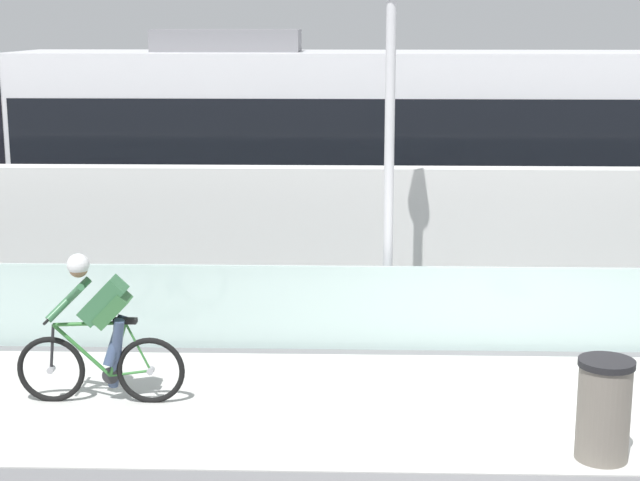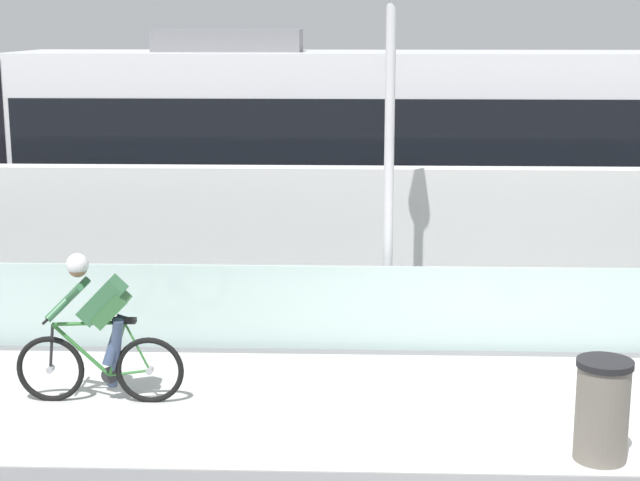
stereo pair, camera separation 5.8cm
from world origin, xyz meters
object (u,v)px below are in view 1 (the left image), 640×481
object	(u,v)px
cyclist_on_bike	(100,331)
trash_bin	(604,410)
lamp_post_antenna	(390,76)
tram	(346,146)

from	to	relation	value
cyclist_on_bike	trash_bin	bearing A→B (deg)	-14.31
cyclist_on_bike	lamp_post_antenna	size ratio (longest dim) A/B	0.34
trash_bin	tram	bearing A→B (deg)	106.45
tram	trash_bin	world-z (taller)	tram
trash_bin	cyclist_on_bike	bearing A→B (deg)	165.69
lamp_post_antenna	tram	bearing A→B (deg)	96.64
tram	cyclist_on_bike	bearing A→B (deg)	-110.12
cyclist_on_bike	lamp_post_antenna	distance (m)	4.50
lamp_post_antenna	trash_bin	bearing A→B (deg)	-61.52
tram	lamp_post_antenna	distance (m)	4.93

